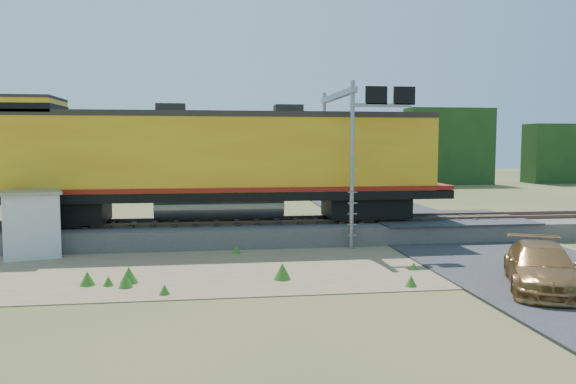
{
  "coord_description": "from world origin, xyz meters",
  "views": [
    {
      "loc": [
        -3.84,
        -18.89,
        4.33
      ],
      "look_at": [
        -0.82,
        3.0,
        2.4
      ],
      "focal_mm": 35.0,
      "sensor_mm": 36.0,
      "label": 1
    }
  ],
  "objects": [
    {
      "name": "tree_line_north",
      "position": [
        0.0,
        38.0,
        3.07
      ],
      "size": [
        130.0,
        3.0,
        6.5
      ],
      "color": "#193814",
      "rests_on": "ground"
    },
    {
      "name": "dirt_shoulder",
      "position": [
        -2.0,
        0.5,
        0.01
      ],
      "size": [
        26.0,
        8.0,
        0.03
      ],
      "primitive_type": "cube",
      "color": "#8C7754",
      "rests_on": "ground"
    },
    {
      "name": "signal_gantry",
      "position": [
        2.17,
        5.34,
        5.14
      ],
      "size": [
        2.71,
        6.2,
        6.83
      ],
      "color": "gray",
      "rests_on": "ground"
    },
    {
      "name": "rails",
      "position": [
        0.0,
        6.0,
        0.88
      ],
      "size": [
        70.0,
        1.54,
        0.16
      ],
      "color": "brown",
      "rests_on": "ballast"
    },
    {
      "name": "locomotive",
      "position": [
        -3.77,
        6.0,
        3.57
      ],
      "size": [
        20.5,
        3.13,
        5.29
      ],
      "color": "black",
      "rests_on": "rails"
    },
    {
      "name": "road",
      "position": [
        7.0,
        0.74,
        0.09
      ],
      "size": [
        7.0,
        66.0,
        0.86
      ],
      "color": "#38383A",
      "rests_on": "ground"
    },
    {
      "name": "ground",
      "position": [
        0.0,
        0.0,
        0.0
      ],
      "size": [
        140.0,
        140.0,
        0.0
      ],
      "primitive_type": "plane",
      "color": "#475123",
      "rests_on": "ground"
    },
    {
      "name": "shed",
      "position": [
        -10.63,
        3.42,
        1.29
      ],
      "size": [
        2.68,
        2.68,
        2.54
      ],
      "rotation": [
        0.0,
        0.0,
        0.3
      ],
      "color": "silver",
      "rests_on": "ground"
    },
    {
      "name": "weed_clumps",
      "position": [
        -3.5,
        0.1,
        0.0
      ],
      "size": [
        15.0,
        6.2,
        0.56
      ],
      "primitive_type": null,
      "color": "#377220",
      "rests_on": "ground"
    },
    {
      "name": "car",
      "position": [
        5.82,
        -3.76,
        0.67
      ],
      "size": [
        3.67,
        5.01,
        1.35
      ],
      "primitive_type": "imported",
      "rotation": [
        0.0,
        0.0,
        -0.43
      ],
      "color": "#A2713C",
      "rests_on": "ground"
    },
    {
      "name": "ballast",
      "position": [
        0.0,
        6.0,
        0.4
      ],
      "size": [
        70.0,
        5.0,
        0.8
      ],
      "primitive_type": "cube",
      "color": "slate",
      "rests_on": "ground"
    }
  ]
}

